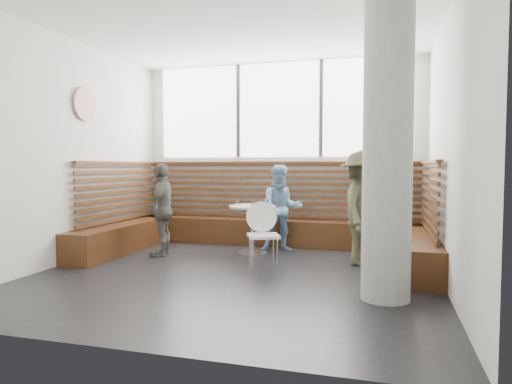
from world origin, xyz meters
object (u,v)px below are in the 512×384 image
(cafe_chair, at_px, (265,229))
(adult_man, at_px, (362,208))
(child_left, at_px, (162,209))
(child_back, at_px, (282,208))
(concrete_column, at_px, (388,145))
(cafe_table, at_px, (252,219))

(cafe_chair, relative_size, adult_man, 0.56)
(cafe_chair, xyz_separation_m, child_left, (-1.73, 0.36, 0.19))
(child_back, bearing_deg, concrete_column, -76.00)
(cafe_table, bearing_deg, child_back, 34.99)
(cafe_chair, height_order, child_back, child_back)
(concrete_column, height_order, cafe_chair, concrete_column)
(child_back, bearing_deg, cafe_table, -166.10)
(cafe_chair, xyz_separation_m, child_back, (-0.03, 1.17, 0.18))
(concrete_column, bearing_deg, child_back, 125.09)
(concrete_column, bearing_deg, cafe_table, 135.09)
(concrete_column, bearing_deg, cafe_chair, 144.59)
(cafe_chair, height_order, child_left, child_left)
(concrete_column, relative_size, adult_man, 2.00)
(adult_man, bearing_deg, child_left, 97.97)
(cafe_chair, bearing_deg, adult_man, -1.68)
(cafe_table, height_order, child_back, child_back)
(cafe_table, bearing_deg, concrete_column, -44.91)
(concrete_column, distance_m, cafe_chair, 2.23)
(concrete_column, xyz_separation_m, cafe_chair, (-1.59, 1.13, -1.08))
(cafe_table, bearing_deg, child_left, -157.91)
(cafe_chair, height_order, adult_man, adult_man)
(child_back, relative_size, child_left, 0.98)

